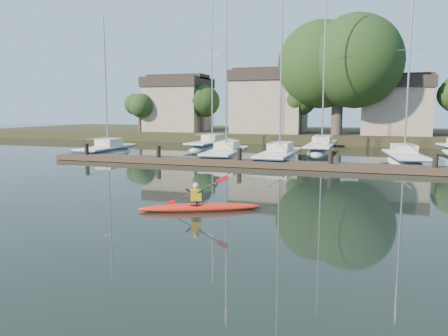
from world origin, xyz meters
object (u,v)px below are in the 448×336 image
(kayak, at_px, (199,206))
(sailboat_3, at_px, (404,165))
(dock, at_px, (283,164))
(sailboat_1, at_px, (226,161))
(sailboat_5, at_px, (211,149))
(sailboat_0, at_px, (107,156))
(sailboat_6, at_px, (321,153))
(sailboat_2, at_px, (279,163))

(kayak, bearing_deg, sailboat_3, 40.44)
(dock, bearing_deg, sailboat_1, 142.52)
(dock, relative_size, sailboat_1, 2.23)
(sailboat_3, bearing_deg, dock, -152.31)
(dock, height_order, sailboat_3, sailboat_3)
(sailboat_3, bearing_deg, sailboat_5, 150.03)
(sailboat_0, height_order, sailboat_1, sailboat_1)
(kayak, height_order, sailboat_6, sailboat_6)
(sailboat_2, bearing_deg, sailboat_5, 134.51)
(sailboat_2, bearing_deg, kayak, -88.50)
(sailboat_0, relative_size, sailboat_1, 0.83)
(sailboat_0, relative_size, sailboat_6, 0.73)
(sailboat_5, bearing_deg, sailboat_3, -17.68)
(dock, bearing_deg, sailboat_2, 104.99)
(sailboat_0, bearing_deg, sailboat_2, -0.73)
(dock, distance_m, sailboat_0, 16.31)
(dock, height_order, sailboat_5, sailboat_5)
(kayak, xyz_separation_m, sailboat_6, (2.04, 25.84, -0.38))
(sailboat_2, xyz_separation_m, sailboat_6, (2.24, 8.98, -0.00))
(dock, relative_size, sailboat_5, 2.18)
(kayak, distance_m, sailboat_2, 16.87)
(sailboat_3, bearing_deg, sailboat_6, 124.41)
(kayak, distance_m, sailboat_0, 22.64)
(sailboat_0, distance_m, sailboat_1, 10.56)
(kayak, relative_size, sailboat_5, 0.29)
(kayak, height_order, sailboat_1, sailboat_1)
(sailboat_0, xyz_separation_m, sailboat_2, (14.80, -0.09, 0.01))
(sailboat_1, distance_m, sailboat_5, 9.74)
(sailboat_2, bearing_deg, sailboat_0, -179.52)
(kayak, xyz_separation_m, sailboat_1, (-4.43, 17.06, -0.39))
(sailboat_5, height_order, sailboat_6, sailboat_6)
(sailboat_1, xyz_separation_m, sailboat_3, (13.01, 1.25, 0.00))
(sailboat_0, height_order, sailboat_6, sailboat_6)
(sailboat_1, bearing_deg, sailboat_3, 1.31)
(sailboat_2, height_order, sailboat_6, sailboat_6)
(sailboat_0, bearing_deg, dock, -14.31)
(sailboat_2, bearing_deg, dock, -74.19)
(sailboat_3, distance_m, sailboat_6, 9.98)
(sailboat_5, bearing_deg, sailboat_6, 5.94)
(sailboat_0, bearing_deg, sailboat_1, 0.20)
(sailboat_3, relative_size, sailboat_6, 0.79)
(sailboat_1, relative_size, sailboat_6, 0.87)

